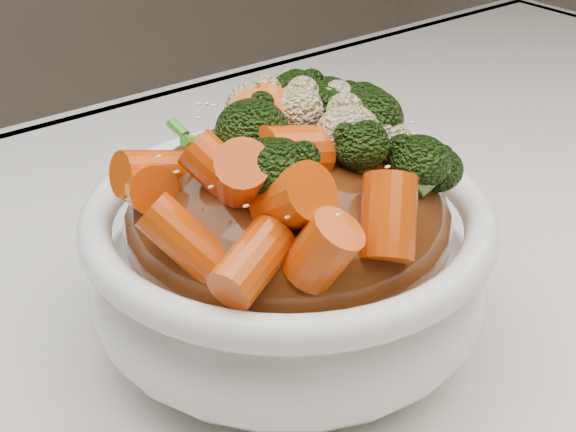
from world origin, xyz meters
TOP-DOWN VIEW (x-y plane):
  - tablecloth at (0.00, 0.00)m, footprint 1.20×0.80m
  - bowl at (-0.04, 0.05)m, footprint 0.22×0.22m
  - sauce_base at (-0.04, 0.05)m, footprint 0.17×0.17m
  - carrots at (-0.04, 0.05)m, footprint 0.17×0.17m
  - broccoli at (-0.04, 0.05)m, footprint 0.17×0.17m
  - cauliflower at (-0.04, 0.05)m, footprint 0.17×0.17m
  - scallions at (-0.04, 0.05)m, footprint 0.13×0.13m
  - sesame_seeds at (-0.04, 0.05)m, footprint 0.16×0.16m

SIDE VIEW (x-z plane):
  - tablecloth at x=0.00m, z-range 0.71..0.75m
  - bowl at x=-0.04m, z-range 0.75..0.83m
  - sauce_base at x=-0.04m, z-range 0.77..0.86m
  - cauliflower at x=-0.04m, z-range 0.86..0.89m
  - broccoli at x=-0.04m, z-range 0.86..0.90m
  - carrots at x=-0.04m, z-range 0.85..0.90m
  - scallions at x=-0.04m, z-range 0.87..0.89m
  - sesame_seeds at x=-0.04m, z-range 0.88..0.88m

